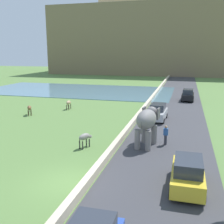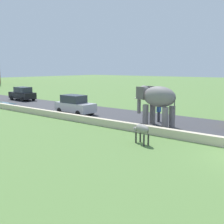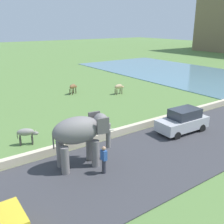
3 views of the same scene
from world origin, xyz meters
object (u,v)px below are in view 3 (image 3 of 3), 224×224
object	(u,v)px
elephant	(81,133)
person_beside_elephant	(104,159)
car_silver	(183,121)
cow_brown	(73,87)
cow_tan	(119,87)
cow_grey	(26,133)

from	to	relation	value
elephant	person_beside_elephant	xyz separation A→B (m)	(1.42, 0.55, -1.16)
car_silver	cow_brown	distance (m)	14.86
person_beside_elephant	cow_tan	distance (m)	17.04
person_beside_elephant	cow_brown	bearing A→B (deg)	158.18
elephant	cow_grey	size ratio (longest dim) A/B	2.52
person_beside_elephant	car_silver	xyz separation A→B (m)	(-1.45, 7.96, 0.03)
car_silver	cow_grey	world-z (taller)	car_silver
car_silver	cow_grey	bearing A→B (deg)	-114.16
cow_grey	person_beside_elephant	bearing A→B (deg)	20.01
elephant	cow_brown	distance (m)	16.46
person_beside_elephant	cow_brown	xyz separation A→B (m)	(-16.24, 6.50, -0.04)
car_silver	cow_grey	xyz separation A→B (m)	(-4.55, -10.15, -0.06)
cow_grey	cow_brown	bearing A→B (deg)	139.68
elephant	car_silver	size ratio (longest dim) A/B	0.87
cow_grey	cow_tan	bearing A→B (deg)	118.94
person_beside_elephant	cow_grey	bearing A→B (deg)	-159.99
person_beside_elephant	car_silver	size ratio (longest dim) A/B	0.40
elephant	person_beside_elephant	distance (m)	1.92
car_silver	cow_brown	size ratio (longest dim) A/B	2.99
cow_tan	cow_grey	bearing A→B (deg)	-61.06
cow_tan	person_beside_elephant	bearing A→B (deg)	-39.32
car_silver	cow_brown	world-z (taller)	car_silver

